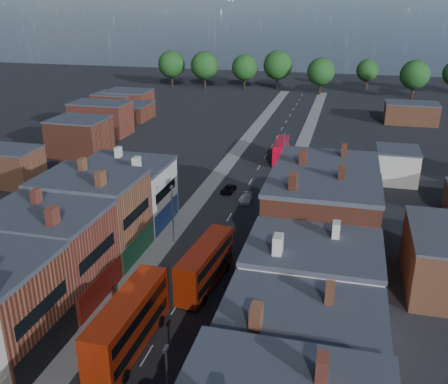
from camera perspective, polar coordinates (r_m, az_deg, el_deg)
The scene contains 11 objects.
pavement_west at distance 85.09m, azimuth -2.05°, elevation 0.26°, with size 3.00×200.00×0.12m, color gray.
pavement_east at distance 82.61m, azimuth 6.64°, elevation -0.54°, with size 3.00×200.00×0.12m, color gray.
lamp_post_2 at distance 65.37m, azimuth -5.89°, elevation -2.13°, with size 0.25×0.70×8.12m.
lamp_post_3 at distance 90.63m, azimuth 6.84°, elevation 4.54°, with size 0.25×0.70×8.12m.
bus_0 at distance 47.74m, azimuth -10.88°, elevation -14.50°, with size 3.37×12.59×5.41m.
bus_1 at distance 56.63m, azimuth -2.17°, elevation -8.22°, with size 3.73×11.67×4.95m.
bus_2 at distance 100.12m, azimuth 6.52°, elevation 4.74°, with size 2.74×9.94×4.26m.
car_2 at distance 83.83m, azimuth 0.51°, elevation 0.31°, with size 1.85×4.01×1.11m, color black.
car_3 at distance 79.98m, azimuth 2.54°, elevation -0.77°, with size 1.58×3.89×1.13m, color silver.
ped_1 at distance 56.09m, azimuth -12.55°, elevation -11.13°, with size 0.81×0.45×1.67m, color #42221A.
ped_3 at distance 58.22m, azimuth 3.22°, elevation -9.33°, with size 0.94×0.43×1.61m, color #5E5951.
Camera 1 is at (15.99, -26.20, 30.50)m, focal length 40.00 mm.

